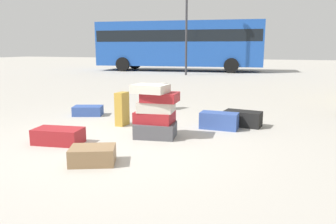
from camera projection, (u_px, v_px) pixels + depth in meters
The scene contains 10 objects.
ground_plane at pixel (119, 143), 5.38m from camera, with size 80.00×80.00×0.00m, color #ADA89E.
suitcase_tower at pixel (155, 113), 5.66m from camera, with size 0.79×0.62×0.92m.
suitcase_cream_right_side at pixel (159, 97), 8.19m from camera, with size 0.18×0.39×0.66m, color beige.
suitcase_maroon_foreground_far at pixel (58, 136), 5.33m from camera, with size 0.77×0.41×0.25m, color maroon.
suitcase_tan_white_trunk at pixel (122, 109), 6.55m from camera, with size 0.17×0.31×0.66m, color #B28C33.
suitcase_navy_upright_blue at pixel (219, 121), 6.30m from camera, with size 0.71×0.33×0.32m, color #334F99.
suitcase_navy_foreground_near at pixel (88, 111), 7.56m from camera, with size 0.64×0.39×0.21m, color #334F99.
suitcase_brown_left_side at pixel (93, 155), 4.41m from camera, with size 0.59×0.41×0.23m, color olive.
suitcase_black_behind_tower at pixel (243, 119), 6.52m from camera, with size 0.71×0.35×0.30m, color black.
parked_bus at pixel (179, 43), 21.63m from camera, with size 10.92×4.02×3.15m.
Camera 1 is at (2.60, -4.56, 1.53)m, focal length 35.32 mm.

